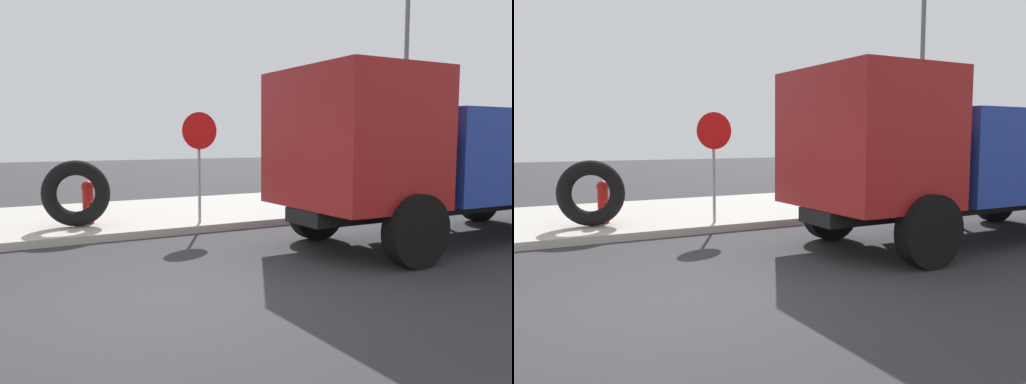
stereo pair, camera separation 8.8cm
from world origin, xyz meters
The scene contains 7 objects.
ground_plane centered at (0.00, 0.00, 0.00)m, with size 80.00×80.00×0.00m, color #2D2D30.
sidewalk_curb centered at (0.00, 6.50, 0.07)m, with size 36.00×5.00×0.15m, color #ADA89E.
fire_hydrant centered at (0.37, 5.37, 0.62)m, with size 0.26×0.58×0.89m.
loose_tire centered at (0.09, 5.12, 0.82)m, with size 1.32×1.32×0.30m, color black.
stop_sign centered at (2.43, 4.38, 1.74)m, with size 0.76×0.08×2.29m.
dump_truck_blue centered at (6.04, 1.10, 1.61)m, with size 7.01×2.82×3.00m.
street_light_pole centered at (8.66, 4.88, 3.54)m, with size 0.12×0.12×6.77m, color #595B5E.
Camera 1 is at (-1.79, -5.58, 1.90)m, focal length 36.58 mm.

